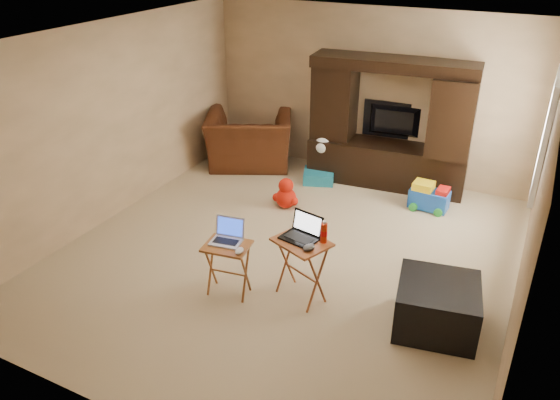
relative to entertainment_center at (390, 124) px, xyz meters
The scene contains 22 objects.
floor 2.64m from the entertainment_center, 100.12° to the right, with size 5.50×5.50×0.00m, color beige.
ceiling 2.92m from the entertainment_center, 100.12° to the right, with size 5.50×5.50×0.00m, color silver.
wall_back 0.62m from the entertainment_center, 143.94° to the left, with size 5.00×5.00×0.00m, color tan.
wall_front 5.21m from the entertainment_center, 94.79° to the right, with size 5.00×5.00×0.00m, color tan.
wall_left 3.83m from the entertainment_center, 140.33° to the right, with size 5.50×5.50×0.00m, color tan.
wall_right 3.21m from the entertainment_center, 49.68° to the right, with size 5.50×5.50×0.00m, color tan.
window_pane 2.28m from the entertainment_center, 23.36° to the right, with size 1.20×1.20×0.00m, color white.
window_frame 2.26m from the entertainment_center, 23.57° to the right, with size 0.06×1.14×1.34m, color white.
entertainment_center is the anchor object (origin of this frame).
television 0.23m from the entertainment_center, 90.00° to the left, with size 0.95×0.12×0.55m, color black.
recliner 2.24m from the entertainment_center, behind, with size 1.31×1.15×0.85m, color #49220F.
child_rocker 1.18m from the entertainment_center, 157.01° to the right, with size 0.45×0.51×0.60m, color #17677F, non-canonical shape.
plush_toy 1.83m from the entertainment_center, 125.49° to the right, with size 0.39×0.33×0.44m, color red, non-canonical shape.
push_toy 1.21m from the entertainment_center, 34.71° to the right, with size 0.53×0.38×0.40m, color blue, non-canonical shape.
ottoman 3.37m from the entertainment_center, 64.53° to the right, with size 0.75×0.75×0.48m, color black.
tray_table_left 3.53m from the entertainment_center, 100.72° to the right, with size 0.45×0.36×0.59m, color brown.
tray_table_right 3.19m from the entertainment_center, 88.85° to the right, with size 0.52×0.42×0.68m, color brown.
laptop_left 3.46m from the entertainment_center, 101.30° to the right, with size 0.31×0.26×0.24m, color #BABABF.
laptop_right 3.12m from the entertainment_center, 89.58° to the right, with size 0.36×0.29×0.24m, color black.
mouse_left 3.53m from the entertainment_center, 97.47° to the right, with size 0.08×0.12×0.05m, color silver.
mouse_right 3.27m from the entertainment_center, 86.61° to the right, with size 0.09×0.14×0.06m, color #3C3C41.
water_bottle 3.07m from the entertainment_center, 85.08° to the right, with size 0.07×0.07×0.21m, color red.
Camera 1 is at (2.41, -4.96, 3.49)m, focal length 35.00 mm.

